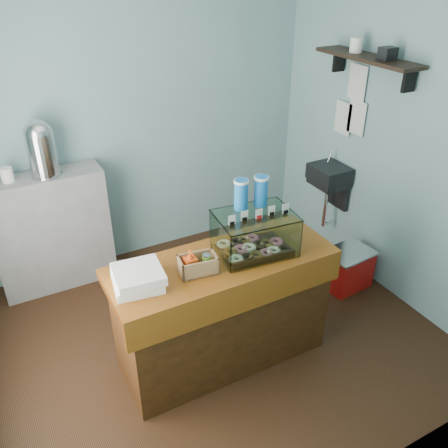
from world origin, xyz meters
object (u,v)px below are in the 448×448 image
display_case (253,230)px  red_cooler (347,268)px  counter (223,310)px  coffee_urn (41,147)px

display_case → red_cooler: 1.49m
counter → coffee_urn: size_ratio=3.33×
display_case → coffee_urn: 1.91m
counter → display_case: 0.65m
display_case → coffee_urn: size_ratio=1.18×
red_cooler → coffee_urn: bearing=145.2°
display_case → red_cooler: display_case is taller
coffee_urn → red_cooler: size_ratio=1.06×
red_cooler → counter: bearing=-175.2°
coffee_urn → red_cooler: (2.29, -1.31, -1.16)m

